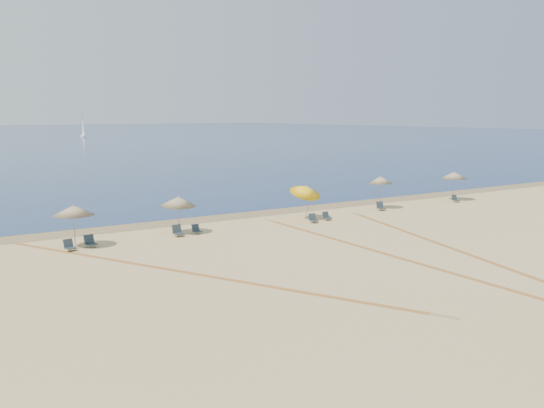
# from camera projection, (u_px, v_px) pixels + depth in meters

# --- Properties ---
(ground) EXTENTS (160.00, 160.00, 0.00)m
(ground) POSITION_uv_depth(u_px,v_px,m) (540.00, 294.00, 25.28)
(ground) COLOR tan
(ground) RESTS_ON ground
(wet_sand) EXTENTS (500.00, 500.00, 0.00)m
(wet_sand) POSITION_uv_depth(u_px,v_px,m) (242.00, 215.00, 45.06)
(wet_sand) COLOR olive
(wet_sand) RESTS_ON ground
(umbrella_1) EXTENTS (2.27, 2.27, 2.42)m
(umbrella_1) POSITION_uv_depth(u_px,v_px,m) (74.00, 210.00, 33.82)
(umbrella_1) COLOR gray
(umbrella_1) RESTS_ON ground
(umbrella_2) EXTENTS (2.18, 2.22, 2.38)m
(umbrella_2) POSITION_uv_depth(u_px,v_px,m) (178.00, 201.00, 37.70)
(umbrella_2) COLOR gray
(umbrella_2) RESTS_ON ground
(umbrella_3) EXTENTS (2.21, 2.26, 2.78)m
(umbrella_3) POSITION_uv_depth(u_px,v_px,m) (306.00, 190.00, 42.90)
(umbrella_3) COLOR gray
(umbrella_3) RESTS_ON ground
(umbrella_4) EXTENTS (1.87, 1.87, 2.60)m
(umbrella_4) POSITION_uv_depth(u_px,v_px,m) (380.00, 180.00, 47.79)
(umbrella_4) COLOR gray
(umbrella_4) RESTS_ON ground
(umbrella_5) EXTENTS (2.26, 2.26, 2.49)m
(umbrella_5) POSITION_uv_depth(u_px,v_px,m) (454.00, 175.00, 52.46)
(umbrella_5) COLOR gray
(umbrella_5) RESTS_ON ground
(chair_2) EXTENTS (0.63, 0.70, 0.63)m
(chair_2) POSITION_uv_depth(u_px,v_px,m) (69.00, 246.00, 33.20)
(chair_2) COLOR #1C262E
(chair_2) RESTS_ON ground
(chair_3) EXTENTS (0.62, 0.71, 0.68)m
(chair_3) POSITION_uv_depth(u_px,v_px,m) (90.00, 242.00, 34.14)
(chair_3) COLOR #1C262E
(chair_3) RESTS_ON ground
(chair_4) EXTENTS (0.58, 0.68, 0.69)m
(chair_4) POSITION_uv_depth(u_px,v_px,m) (178.00, 231.00, 37.15)
(chair_4) COLOR #1C262E
(chair_4) RESTS_ON ground
(chair_5) EXTENTS (0.49, 0.58, 0.59)m
(chair_5) POSITION_uv_depth(u_px,v_px,m) (196.00, 230.00, 37.90)
(chair_5) COLOR #1C262E
(chair_5) RESTS_ON ground
(chair_6) EXTENTS (0.65, 0.71, 0.62)m
(chair_6) POSITION_uv_depth(u_px,v_px,m) (313.00, 219.00, 41.80)
(chair_6) COLOR #1C262E
(chair_6) RESTS_ON ground
(chair_7) EXTENTS (0.52, 0.60, 0.59)m
(chair_7) POSITION_uv_depth(u_px,v_px,m) (327.00, 216.00, 42.79)
(chair_7) COLOR #1C262E
(chair_7) RESTS_ON ground
(chair_8) EXTENTS (0.72, 0.78, 0.67)m
(chair_8) POSITION_uv_depth(u_px,v_px,m) (381.00, 207.00, 47.15)
(chair_8) COLOR #1C262E
(chair_8) RESTS_ON ground
(chair_9) EXTENTS (0.58, 0.66, 0.61)m
(chair_9) POSITION_uv_depth(u_px,v_px,m) (455.00, 199.00, 51.58)
(chair_9) COLOR #1C262E
(chair_9) RESTS_ON ground
(sailboat_1) EXTENTS (1.64, 4.98, 7.30)m
(sailboat_1) POSITION_uv_depth(u_px,v_px,m) (83.00, 130.00, 197.32)
(sailboat_1) COLOR white
(sailboat_1) RESTS_ON ocean
(tire_tracks) EXTENTS (51.32, 43.37, 0.00)m
(tire_tracks) POSITION_uv_depth(u_px,v_px,m) (349.00, 260.00, 31.07)
(tire_tracks) COLOR tan
(tire_tracks) RESTS_ON ground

